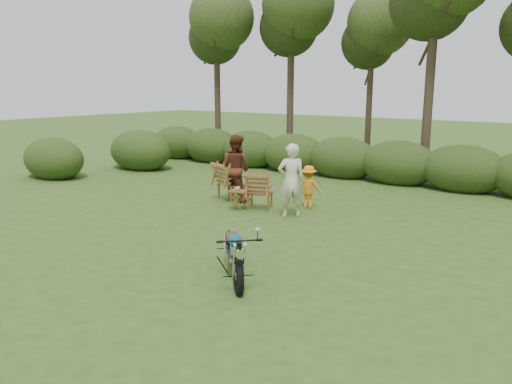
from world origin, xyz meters
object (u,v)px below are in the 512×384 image
Objects in this scene: adult_a at (291,217)px; adult_b at (236,201)px; motorcycle at (234,276)px; side_table at (239,200)px; child at (308,208)px; lawn_chair_left at (232,199)px; lawn_chair_right at (260,208)px; cup at (238,189)px.

adult_a is 0.98× the size of adult_b.
motorcycle is 1.04× the size of adult_a.
child is (1.39, 1.15, -0.25)m from side_table.
adult_a is (2.34, -0.64, 0.00)m from lawn_chair_left.
adult_b is at bearing 131.86° from side_table.
motorcycle is 5.00m from child.
motorcycle is at bearing 125.73° from adult_b.
lawn_chair_left reaches higher than side_table.
lawn_chair_right is 1.31m from lawn_chair_left.
side_table is 1.04m from adult_b.
adult_b is at bearing -7.95° from child.
motorcycle is 15.70× the size of cup.
adult_a is at bearing 6.12° from side_table.
motorcycle reaches higher than side_table.
lawn_chair_left is 1.20m from side_table.
side_table is at bearing -0.90° from cup.
lawn_chair_left is 1.28m from cup.
adult_b reaches higher than cup.
motorcycle reaches higher than lawn_chair_right.
lawn_chair_left is (-1.25, 0.40, 0.00)m from lawn_chair_right.
motorcycle is 5.58m from adult_b.
lawn_chair_right is 1.12m from adult_a.
lawn_chair_left is 0.59× the size of adult_a.
motorcycle is 4.03m from adult_a.
adult_b is at bearing -179.31° from lawn_chair_left.
adult_b is at bearing -59.84° from adult_a.
motorcycle reaches higher than lawn_chair_left.
child is (-0.08, 0.99, 0.00)m from adult_a.
lawn_chair_left is at bearing 136.53° from cup.
child reaches higher than lawn_chair_right.
adult_a reaches higher than lawn_chair_left.
cup is at bearing 151.44° from lawn_chair_left.
adult_b reaches higher than motorcycle.
adult_a is at bearing 179.61° from lawn_chair_left.
adult_b is (-1.06, 0.36, 0.00)m from lawn_chair_right.
lawn_chair_left is 8.89× the size of cup.
child is (2.07, 0.40, 0.00)m from adult_b.
lawn_chair_left is (-3.61, 4.46, 0.00)m from motorcycle.
adult_a is at bearing 76.01° from child.
lawn_chair_left is at bearing -10.04° from child.
lawn_chair_right is at bearing 165.55° from motorcycle.
child is (2.26, 0.35, 0.00)m from lawn_chair_left.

